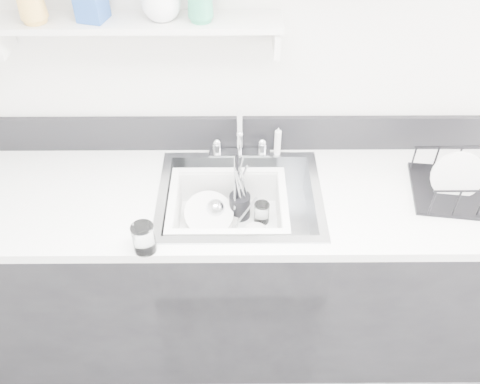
{
  "coord_description": "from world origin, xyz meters",
  "views": [
    {
      "loc": [
        -0.01,
        -0.27,
        2.27
      ],
      "look_at": [
        0.0,
        1.14,
        0.98
      ],
      "focal_mm": 38.0,
      "sensor_mm": 36.0,
      "label": 1
    }
  ],
  "objects_px": {
    "counter_run": "(240,269)",
    "sink": "(240,211)",
    "dish_rack": "(469,180)",
    "wash_tub": "(228,214)"
  },
  "relations": [
    {
      "from": "counter_run",
      "to": "dish_rack",
      "type": "relative_size",
      "value": 7.94
    },
    {
      "from": "counter_run",
      "to": "sink",
      "type": "relative_size",
      "value": 5.0
    },
    {
      "from": "counter_run",
      "to": "dish_rack",
      "type": "height_order",
      "value": "dish_rack"
    },
    {
      "from": "counter_run",
      "to": "wash_tub",
      "type": "distance_m",
      "value": 0.39
    },
    {
      "from": "wash_tub",
      "to": "sink",
      "type": "bearing_deg",
      "value": 32.42
    },
    {
      "from": "sink",
      "to": "dish_rack",
      "type": "xyz_separation_m",
      "value": [
        0.88,
        0.0,
        0.16
      ]
    },
    {
      "from": "sink",
      "to": "dish_rack",
      "type": "height_order",
      "value": "dish_rack"
    },
    {
      "from": "sink",
      "to": "wash_tub",
      "type": "bearing_deg",
      "value": -147.58
    },
    {
      "from": "counter_run",
      "to": "sink",
      "type": "distance_m",
      "value": 0.37
    },
    {
      "from": "counter_run",
      "to": "sink",
      "type": "xyz_separation_m",
      "value": [
        0.0,
        0.0,
        0.37
      ]
    }
  ]
}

